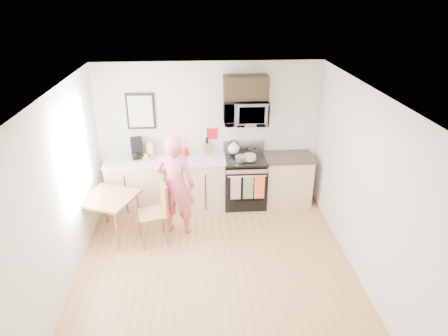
{
  "coord_description": "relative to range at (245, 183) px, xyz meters",
  "views": [
    {
      "loc": [
        -0.2,
        -4.58,
        3.77
      ],
      "look_at": [
        0.18,
        1.0,
        1.2
      ],
      "focal_mm": 32.0,
      "sensor_mm": 36.0,
      "label": 1
    }
  ],
  "objects": [
    {
      "name": "pot",
      "position": [
        -0.1,
        -0.13,
        0.54
      ],
      "size": [
        0.2,
        0.34,
        0.1
      ],
      "rotation": [
        0.0,
        0.0,
        -0.03
      ],
      "color": "#A6A6AB",
      "rests_on": "range"
    },
    {
      "name": "cabinet_left",
      "position": [
        -1.43,
        0.02,
        0.01
      ],
      "size": [
        2.1,
        0.6,
        0.9
      ],
      "primitive_type": "cube",
      "color": "tan",
      "rests_on": "floor"
    },
    {
      "name": "utensil_crock",
      "position": [
        -1.07,
        0.17,
        0.64
      ],
      "size": [
        0.12,
        0.12,
        0.35
      ],
      "color": "#B70F1E",
      "rests_on": "countertop_left"
    },
    {
      "name": "upper_cabinet",
      "position": [
        -0.0,
        0.15,
        1.74
      ],
      "size": [
        0.76,
        0.35,
        0.4
      ],
      "primitive_type": "cube",
      "color": "black",
      "rests_on": "back_wall"
    },
    {
      "name": "knife_block",
      "position": [
        -0.68,
        0.23,
        0.61
      ],
      "size": [
        0.1,
        0.13,
        0.21
      ],
      "primitive_type": "cube",
      "rotation": [
        0.0,
        0.0,
        -0.0
      ],
      "color": "brown",
      "rests_on": "countertop_left"
    },
    {
      "name": "left_wall",
      "position": [
        -2.63,
        -1.98,
        0.86
      ],
      "size": [
        0.04,
        4.6,
        2.6
      ],
      "primitive_type": "cube",
      "color": "beige",
      "rests_on": "floor"
    },
    {
      "name": "kettle",
      "position": [
        -0.19,
        0.22,
        0.6
      ],
      "size": [
        0.21,
        0.21,
        0.27
      ],
      "color": "white",
      "rests_on": "range"
    },
    {
      "name": "coffee_maker",
      "position": [
        -1.93,
        0.14,
        0.67
      ],
      "size": [
        0.25,
        0.32,
        0.35
      ],
      "rotation": [
        0.0,
        0.0,
        0.21
      ],
      "color": "black",
      "rests_on": "countertop_left"
    },
    {
      "name": "bread_bag",
      "position": [
        -1.25,
        -0.2,
        0.55
      ],
      "size": [
        0.3,
        0.2,
        0.1
      ],
      "primitive_type": "cube",
      "rotation": [
        0.0,
        0.0,
        -0.31
      ],
      "color": "tan",
      "rests_on": "countertop_left"
    },
    {
      "name": "microwave",
      "position": [
        -0.0,
        0.1,
        1.32
      ],
      "size": [
        0.76,
        0.51,
        0.42
      ],
      "primitive_type": "imported",
      "color": "#A6A6AB",
      "rests_on": "back_wall"
    },
    {
      "name": "wall_trivet",
      "position": [
        -0.58,
        0.31,
        0.86
      ],
      "size": [
        0.2,
        0.02,
        0.2
      ],
      "primitive_type": "cube",
      "color": "#B70F1E",
      "rests_on": "back_wall"
    },
    {
      "name": "countertop_right",
      "position": [
        0.8,
        0.02,
        0.48
      ],
      "size": [
        0.88,
        0.64,
        0.04
      ],
      "primitive_type": "cube",
      "color": "black",
      "rests_on": "cabinet_right"
    },
    {
      "name": "person",
      "position": [
        -1.22,
        -0.84,
        0.42
      ],
      "size": [
        0.68,
        0.51,
        1.71
      ],
      "primitive_type": "imported",
      "rotation": [
        0.0,
        0.0,
        2.97
      ],
      "color": "#D43A4C",
      "rests_on": "floor"
    },
    {
      "name": "chair",
      "position": [
        -1.44,
        -1.08,
        0.23
      ],
      "size": [
        0.57,
        0.53,
        1.03
      ],
      "rotation": [
        0.0,
        0.0,
        0.25
      ],
      "color": "brown",
      "rests_on": "floor"
    },
    {
      "name": "fruit_bowl",
      "position": [
        -1.75,
        0.1,
        0.54
      ],
      "size": [
        0.25,
        0.25,
        0.1
      ],
      "color": "white",
      "rests_on": "countertop_left"
    },
    {
      "name": "window",
      "position": [
        -2.59,
        -1.18,
        1.11
      ],
      "size": [
        0.06,
        1.4,
        1.5
      ],
      "color": "white",
      "rests_on": "left_wall"
    },
    {
      "name": "floor",
      "position": [
        -0.63,
        -1.98,
        -0.44
      ],
      "size": [
        4.6,
        4.6,
        0.0
      ],
      "primitive_type": "plane",
      "color": "#9F773D",
      "rests_on": "ground"
    },
    {
      "name": "front_wall",
      "position": [
        -0.63,
        -4.28,
        0.86
      ],
      "size": [
        4.0,
        0.04,
        2.6
      ],
      "primitive_type": "cube",
      "color": "beige",
      "rests_on": "floor"
    },
    {
      "name": "wall_art",
      "position": [
        -1.83,
        0.3,
        1.31
      ],
      "size": [
        0.5,
        0.04,
        0.65
      ],
      "color": "black",
      "rests_on": "back_wall"
    },
    {
      "name": "cake",
      "position": [
        0.07,
        -0.07,
        0.53
      ],
      "size": [
        0.28,
        0.28,
        0.09
      ],
      "color": "black",
      "rests_on": "range"
    },
    {
      "name": "range",
      "position": [
        0.0,
        0.0,
        0.0
      ],
      "size": [
        0.76,
        0.7,
        1.16
      ],
      "color": "black",
      "rests_on": "floor"
    },
    {
      "name": "cabinet_right",
      "position": [
        0.8,
        0.02,
        0.01
      ],
      "size": [
        0.84,
        0.6,
        0.9
      ],
      "primitive_type": "cube",
      "color": "tan",
      "rests_on": "floor"
    },
    {
      "name": "ceiling",
      "position": [
        -0.63,
        -1.98,
        2.16
      ],
      "size": [
        4.0,
        4.6,
        0.04
      ],
      "primitive_type": "cube",
      "color": "white",
      "rests_on": "back_wall"
    },
    {
      "name": "right_wall",
      "position": [
        1.37,
        -1.98,
        0.86
      ],
      "size": [
        0.04,
        4.6,
        2.6
      ],
      "primitive_type": "cube",
      "color": "beige",
      "rests_on": "floor"
    },
    {
      "name": "dining_table",
      "position": [
        -2.28,
        -0.92,
        0.21
      ],
      "size": [
        0.89,
        0.89,
        0.73
      ],
      "rotation": [
        0.0,
        0.0,
        -0.39
      ],
      "color": "brown",
      "rests_on": "floor"
    },
    {
      "name": "back_wall",
      "position": [
        -0.63,
        0.32,
        0.86
      ],
      "size": [
        4.0,
        0.04,
        2.6
      ],
      "primitive_type": "cube",
      "color": "beige",
      "rests_on": "floor"
    },
    {
      "name": "countertop_left",
      "position": [
        -1.43,
        0.02,
        0.48
      ],
      "size": [
        2.14,
        0.64,
        0.04
      ],
      "primitive_type": "cube",
      "color": "beige",
      "rests_on": "cabinet_left"
    },
    {
      "name": "milk_carton",
      "position": [
        -1.7,
        0.16,
        0.64
      ],
      "size": [
        0.12,
        0.12,
        0.28
      ],
      "primitive_type": "cube",
      "rotation": [
        0.0,
        0.0,
        -0.1
      ],
      "color": "tan",
      "rests_on": "countertop_left"
    }
  ]
}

